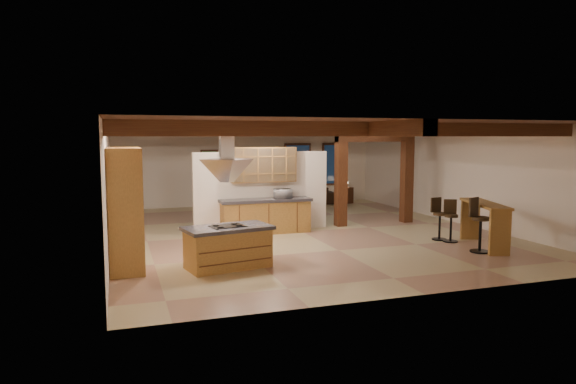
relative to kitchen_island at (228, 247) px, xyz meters
name	(u,v)px	position (x,y,z in m)	size (l,w,h in m)	color
ground	(302,232)	(2.74, 3.21, -0.43)	(12.00, 12.00, 0.00)	tan
room_walls	(302,167)	(2.74, 3.21, 1.35)	(12.00, 12.00, 12.00)	white
ceiling_beams	(302,131)	(2.74, 3.21, 2.33)	(10.00, 12.00, 0.28)	#37160D
timber_posts	(375,165)	(5.24, 3.71, 1.34)	(2.50, 0.30, 2.90)	#37160D
partition_wall	(262,191)	(1.74, 3.71, 0.67)	(3.80, 0.18, 2.20)	white
pantry_cabinet	(125,209)	(-1.92, 0.61, 0.77)	(0.67, 1.60, 2.40)	#AB7B37
back_counter	(266,216)	(1.74, 3.32, 0.05)	(2.50, 0.66, 0.94)	#AB7B37
upper_display_cabinet	(263,165)	(1.74, 3.52, 1.42)	(1.80, 0.36, 0.95)	#AB7B37
range_hood	(227,179)	(0.00, 0.00, 1.35)	(1.10, 1.10, 1.40)	silver
back_windows	(317,165)	(5.54, 9.14, 1.07)	(2.70, 0.07, 1.70)	#37160D
framed_art	(209,161)	(1.24, 9.14, 1.27)	(0.65, 0.05, 0.85)	#37160D
recessed_cans	(224,125)	(0.21, 1.27, 2.44)	(3.16, 2.46, 0.03)	silver
kitchen_island	(228,247)	(0.00, 0.00, 0.00)	(1.86, 1.22, 0.85)	#AB7B37
dining_table	(258,209)	(2.12, 5.45, -0.08)	(1.97, 1.10, 0.69)	#411F10
sofa	(304,195)	(4.84, 8.71, -0.10)	(2.28, 0.89, 0.67)	black
microwave	(283,194)	(2.24, 3.32, 0.64)	(0.45, 0.31, 0.25)	silver
bar_counter	(484,217)	(6.17, -0.02, 0.29)	(1.11, 2.08, 1.06)	#AB7B37
side_table	(344,195)	(6.45, 8.43, -0.12)	(0.50, 0.50, 0.62)	#37160D
table_lamp	(345,181)	(6.45, 8.43, 0.44)	(0.29, 0.29, 0.34)	black
bar_stool_a	(479,225)	(5.68, -0.43, 0.20)	(0.46, 0.47, 1.23)	black
bar_stool_b	(439,219)	(5.66, 1.05, 0.11)	(0.37, 0.38, 1.07)	black
bar_stool_c	(451,221)	(5.80, 0.75, 0.10)	(0.40, 0.41, 1.05)	black
dining_chairs	(258,199)	(2.12, 5.45, 0.23)	(2.19, 2.19, 1.30)	#37160D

